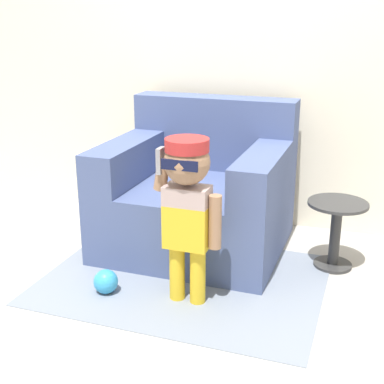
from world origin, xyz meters
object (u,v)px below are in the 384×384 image
(side_table, at_px, (336,228))
(armchair, at_px, (198,195))
(person_child, at_px, (187,196))
(toy_ball, at_px, (106,282))

(side_table, bearing_deg, armchair, 176.80)
(armchair, height_order, side_table, armchair)
(person_child, xyz_separation_m, toy_ball, (-0.45, -0.07, -0.52))
(armchair, bearing_deg, toy_ball, -108.14)
(person_child, bearing_deg, armchair, 104.62)
(toy_ball, bearing_deg, armchair, 71.86)
(person_child, relative_size, toy_ball, 6.59)
(side_table, xyz_separation_m, toy_ball, (-1.14, -0.75, -0.18))
(person_child, distance_m, toy_ball, 0.69)
(side_table, relative_size, toy_ball, 3.07)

